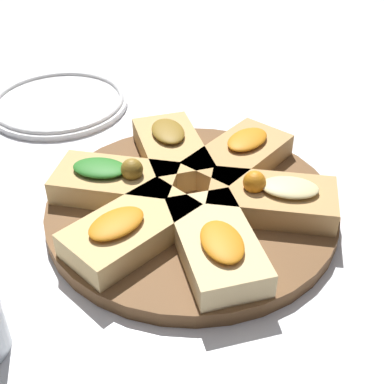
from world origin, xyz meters
TOP-DOWN VIEW (x-y plane):
  - ground_plane at (0.00, 0.00)m, footprint 3.00×3.00m
  - serving_board at (0.00, 0.00)m, footprint 0.38×0.38m
  - focaccia_slice_0 at (0.04, -0.10)m, footprint 0.14×0.18m
  - focaccia_slice_1 at (0.10, -0.01)m, footprint 0.17×0.10m
  - focaccia_slice_2 at (0.05, 0.09)m, footprint 0.15×0.18m
  - focaccia_slice_3 at (-0.05, 0.09)m, footprint 0.14×0.18m
  - focaccia_slice_4 at (-0.10, 0.01)m, footprint 0.17×0.10m
  - focaccia_slice_5 at (-0.06, -0.08)m, footprint 0.16×0.18m
  - plate_left at (-0.37, -0.10)m, footprint 0.24×0.24m

SIDE VIEW (x-z plane):
  - ground_plane at x=0.00m, z-range 0.00..0.00m
  - plate_left at x=-0.37m, z-range 0.00..0.02m
  - serving_board at x=0.00m, z-range 0.00..0.02m
  - focaccia_slice_0 at x=0.04m, z-range 0.02..0.06m
  - focaccia_slice_1 at x=0.10m, z-range 0.02..0.06m
  - focaccia_slice_3 at x=-0.05m, z-range 0.02..0.06m
  - focaccia_slice_4 at x=-0.10m, z-range 0.02..0.06m
  - focaccia_slice_2 at x=0.05m, z-range 0.01..0.07m
  - focaccia_slice_5 at x=-0.06m, z-range 0.01..0.07m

